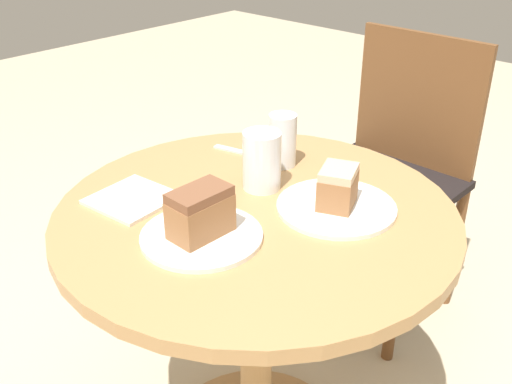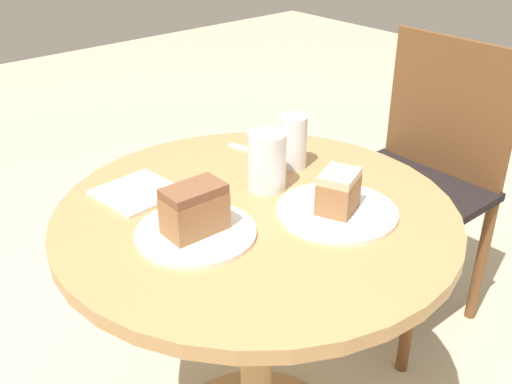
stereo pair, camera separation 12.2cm
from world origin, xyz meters
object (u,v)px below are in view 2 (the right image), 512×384
at_px(cake_slice_near, 194,209).
at_px(glass_water, 293,144).
at_px(cake_slice_far, 338,191).
at_px(chair, 416,177).
at_px(plate_far, 337,212).
at_px(glass_lemonade, 267,163).
at_px(plate_near, 196,233).

bearing_deg(cake_slice_near, glass_water, 105.70).
bearing_deg(cake_slice_far, chair, 110.48).
bearing_deg(glass_water, cake_slice_near, -74.30).
relative_size(plate_far, cake_slice_far, 2.30).
relative_size(cake_slice_near, cake_slice_far, 1.11).
relative_size(chair, cake_slice_near, 7.57).
distance_m(chair, glass_water, 0.64).
bearing_deg(glass_lemonade, plate_near, -76.45).
bearing_deg(glass_lemonade, cake_slice_near, -76.45).
relative_size(plate_far, cake_slice_near, 2.08).
bearing_deg(glass_lemonade, plate_far, 9.89).
relative_size(chair, plate_near, 3.85).
bearing_deg(glass_lemonade, glass_water, 109.77).
xyz_separation_m(cake_slice_near, glass_water, (-0.10, 0.35, -0.00)).
height_order(chair, plate_near, chair).
relative_size(chair, plate_far, 3.64).
height_order(plate_far, cake_slice_near, cake_slice_near).
distance_m(glass_lemonade, glass_water, 0.13).
relative_size(plate_near, glass_water, 1.86).
relative_size(chair, glass_lemonade, 6.95).
bearing_deg(glass_water, cake_slice_far, -21.61).
height_order(chair, cake_slice_far, chair).
bearing_deg(glass_water, plate_near, -74.30).
bearing_deg(glass_water, plate_far, -21.61).
height_order(cake_slice_near, glass_water, glass_water).
relative_size(chair, cake_slice_far, 8.39).
xyz_separation_m(cake_slice_near, glass_lemonade, (-0.06, 0.23, 0.00)).
bearing_deg(glass_lemonade, cake_slice_far, 9.89).
bearing_deg(cake_slice_near, glass_lemonade, 103.55).
bearing_deg(chair, glass_water, -87.18).
xyz_separation_m(chair, cake_slice_near, (0.12, -0.92, 0.28)).
relative_size(cake_slice_near, glass_water, 0.95).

